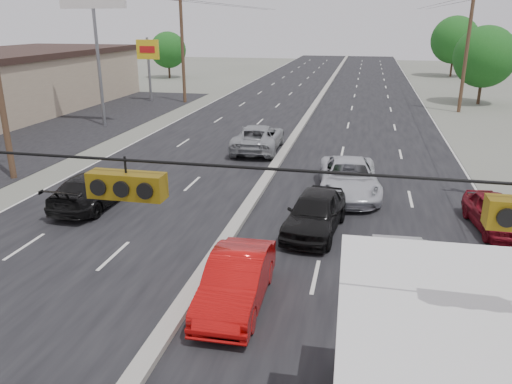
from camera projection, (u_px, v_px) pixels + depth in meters
road_surface at (300, 129)px, 36.44m from camera, size 20.00×160.00×0.02m
center_median at (300, 128)px, 36.41m from camera, size 0.50×160.00×0.20m
parking_lot at (52, 133)px, 35.25m from camera, size 10.00×42.00×0.02m
utility_pole_left_c at (182, 48)px, 46.53m from camera, size 1.60×0.30×10.00m
utility_pole_right_c at (467, 51)px, 41.49m from camera, size 1.60×0.30×10.00m
traffic_signals at (120, 182)px, 6.66m from camera, size 25.00×0.30×0.54m
pole_sign_billboard at (92, 0)px, 34.62m from camera, size 5.00×0.25×11.00m
pole_sign_far at (148, 55)px, 47.46m from camera, size 2.20×0.25×6.00m
tree_left_far at (168, 50)px, 67.36m from camera, size 4.80×4.80×6.12m
tree_right_mid at (485, 57)px, 45.85m from camera, size 5.60×5.60×7.14m
tree_right_far at (455, 40)px, 68.53m from camera, size 6.40×6.40×8.16m
red_sedan at (236, 281)px, 13.74m from camera, size 1.64×4.43×1.45m
queue_car_a at (315, 213)px, 18.48m from camera, size 2.34×4.73×1.55m
queue_car_b at (404, 278)px, 13.91m from camera, size 1.82×4.52×1.46m
queue_car_c at (349, 178)px, 22.48m from camera, size 3.09×5.84×1.56m
queue_car_e at (495, 214)px, 18.71m from camera, size 2.04×4.05×1.32m
oncoming_near at (94, 190)px, 21.19m from camera, size 2.08×4.96×1.43m
oncoming_far at (258, 138)px, 30.14m from camera, size 2.84×5.79×1.58m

